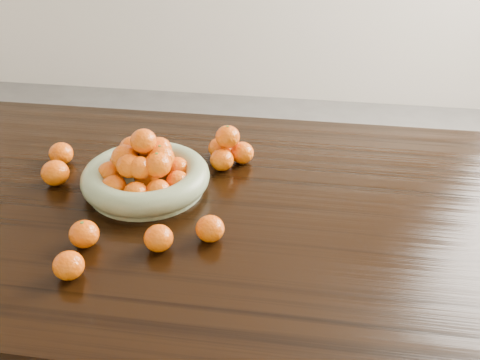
# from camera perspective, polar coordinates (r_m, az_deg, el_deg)

# --- Properties ---
(dining_table) EXTENTS (2.00, 1.00, 0.75)m
(dining_table) POSITION_cam_1_polar(r_m,az_deg,el_deg) (1.33, -0.43, -5.80)
(dining_table) COLOR black
(dining_table) RESTS_ON ground
(fruit_bowl) EXTENTS (0.31, 0.31, 0.16)m
(fruit_bowl) POSITION_cam_1_polar(r_m,az_deg,el_deg) (1.33, -10.10, 0.73)
(fruit_bowl) COLOR gray
(fruit_bowl) RESTS_ON dining_table
(orange_pyramid) EXTENTS (0.13, 0.13, 0.11)m
(orange_pyramid) POSITION_cam_1_polar(r_m,az_deg,el_deg) (1.42, -1.30, 3.31)
(orange_pyramid) COLOR #DE5D06
(orange_pyramid) RESTS_ON dining_table
(loose_orange_0) EXTENTS (0.06, 0.06, 0.06)m
(loose_orange_0) POSITION_cam_1_polar(r_m,az_deg,el_deg) (1.17, -16.29, -5.55)
(loose_orange_0) COLOR #DE5D06
(loose_orange_0) RESTS_ON dining_table
(loose_orange_1) EXTENTS (0.06, 0.06, 0.06)m
(loose_orange_1) POSITION_cam_1_polar(r_m,az_deg,el_deg) (1.10, -17.81, -8.68)
(loose_orange_1) COLOR #DE5D06
(loose_orange_1) RESTS_ON dining_table
(loose_orange_2) EXTENTS (0.06, 0.06, 0.06)m
(loose_orange_2) POSITION_cam_1_polar(r_m,az_deg,el_deg) (1.15, -3.21, -5.20)
(loose_orange_2) COLOR #DE5D06
(loose_orange_2) RESTS_ON dining_table
(loose_orange_3) EXTENTS (0.07, 0.07, 0.06)m
(loose_orange_3) POSITION_cam_1_polar(r_m,az_deg,el_deg) (1.41, -19.11, 0.72)
(loose_orange_3) COLOR #DE5D06
(loose_orange_3) RESTS_ON dining_table
(loose_orange_4) EXTENTS (0.06, 0.06, 0.06)m
(loose_orange_4) POSITION_cam_1_polar(r_m,az_deg,el_deg) (1.13, -8.68, -6.16)
(loose_orange_4) COLOR #DE5D06
(loose_orange_4) RESTS_ON dining_table
(loose_orange_5) EXTENTS (0.06, 0.06, 0.06)m
(loose_orange_5) POSITION_cam_1_polar(r_m,az_deg,el_deg) (1.51, -18.54, 2.70)
(loose_orange_5) COLOR #DE5D06
(loose_orange_5) RESTS_ON dining_table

